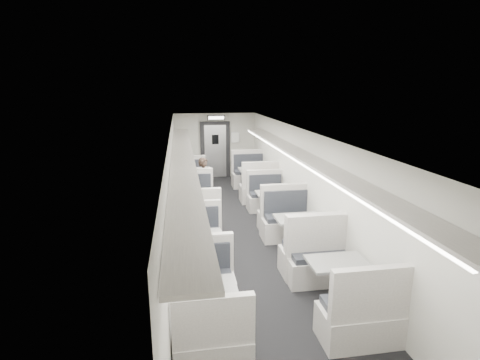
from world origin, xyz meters
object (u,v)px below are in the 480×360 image
object	(u,v)px
booth_left_b	(195,209)
booth_right_b	(273,205)
passenger	(204,183)
booth_right_c	(298,235)
booth_left_a	(191,185)
booth_left_c	(200,251)
vestibule_door	(215,150)
exit_sign	(216,118)
booth_left_d	(208,306)
booth_right_a	(254,181)
booth_right_d	(336,283)

from	to	relation	value
booth_left_b	booth_right_b	size ratio (longest dim) A/B	1.08
booth_right_b	passenger	distance (m)	2.08
passenger	booth_right_c	bearing A→B (deg)	-86.20
booth_left_a	booth_left_c	size ratio (longest dim) A/B	1.06
vestibule_door	exit_sign	bearing A→B (deg)	-90.00
vestibule_door	booth_right_c	bearing A→B (deg)	-81.83
booth_left_c	booth_right_b	size ratio (longest dim) A/B	0.96
booth_left_a	passenger	world-z (taller)	passenger
booth_left_d	passenger	bearing A→B (deg)	86.48
booth_right_a	passenger	bearing A→B (deg)	-143.36
booth_left_b	exit_sign	size ratio (longest dim) A/B	3.60
booth_right_d	vestibule_door	distance (m)	8.96
vestibule_door	booth_left_a	bearing A→B (deg)	-112.45
booth_left_c	passenger	bearing A→B (deg)	84.72
booth_left_b	booth_left_a	bearing A→B (deg)	90.00
booth_left_b	vestibule_door	xyz separation A→B (m)	(1.00, 4.89, 0.64)
booth_left_d	passenger	size ratio (longest dim) A/B	1.34
exit_sign	booth_right_d	bearing A→B (deg)	-83.21
booth_left_d	booth_right_d	bearing A→B (deg)	6.33
booth_left_c	passenger	world-z (taller)	passenger
booth_right_a	exit_sign	bearing A→B (deg)	117.50
booth_left_a	booth_right_a	world-z (taller)	booth_right_a
booth_right_c	vestibule_door	distance (m)	7.07
booth_right_a	passenger	size ratio (longest dim) A/B	1.61
booth_left_a	vestibule_door	xyz separation A→B (m)	(1.00, 2.42, 0.66)
booth_left_b	booth_right_d	xyz separation A→B (m)	(2.00, -4.00, -0.00)
booth_left_c	booth_right_a	size ratio (longest dim) A/B	0.85
booth_left_b	booth_left_c	distance (m)	2.39
booth_left_d	exit_sign	distance (m)	8.89
exit_sign	booth_left_d	bearing A→B (deg)	-96.62
booth_right_a	booth_right_b	size ratio (longest dim) A/B	1.13
vestibule_door	exit_sign	distance (m)	1.33
booth_right_a	booth_right_b	xyz separation A→B (m)	(0.00, -2.43, -0.05)
booth_left_c	booth_right_c	world-z (taller)	booth_right_c
booth_left_b	exit_sign	xyz separation A→B (m)	(1.00, 4.40, 1.88)
booth_right_d	booth_left_a	bearing A→B (deg)	107.19
booth_right_c	passenger	size ratio (longest dim) A/B	1.57
booth_right_a	booth_right_d	bearing A→B (deg)	-90.00
booth_left_c	booth_left_d	world-z (taller)	booth_left_c
booth_left_a	booth_right_a	xyz separation A→B (m)	(2.00, 0.01, 0.04)
booth_left_a	booth_right_c	xyz separation A→B (m)	(2.00, -4.55, 0.03)
exit_sign	booth_right_c	bearing A→B (deg)	-81.23
booth_left_b	booth_right_a	world-z (taller)	booth_right_a
booth_right_c	booth_right_d	bearing A→B (deg)	-90.00
booth_right_a	booth_right_d	xyz separation A→B (m)	(0.00, -6.47, -0.02)
booth_left_c	booth_right_a	distance (m)	5.26
booth_right_b	vestibule_door	world-z (taller)	vestibule_door
booth_right_b	vestibule_door	bearing A→B (deg)	101.68
booth_left_d	passenger	world-z (taller)	passenger
booth_right_b	passenger	world-z (taller)	passenger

